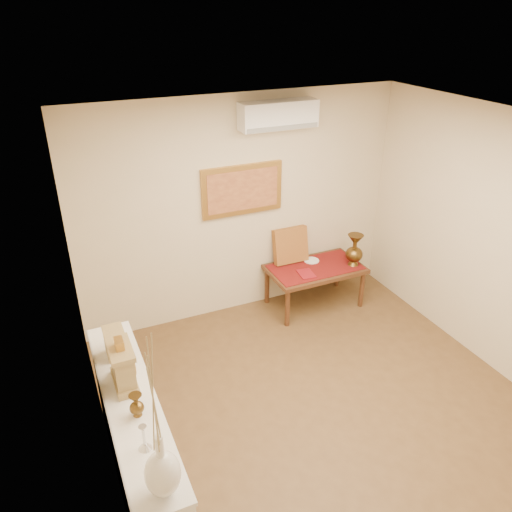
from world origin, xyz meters
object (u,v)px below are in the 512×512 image
white_vase (156,422)px  low_table (315,272)px  brass_urn_tall (355,247)px  wooden_chest (115,343)px  display_ledge (138,446)px  mantel_clock (123,365)px

white_vase → low_table: size_ratio=0.94×
brass_urn_tall → wooden_chest: bearing=-159.4°
display_ledge → low_table: bearing=35.1°
brass_urn_tall → mantel_clock: 3.53m
white_vase → low_table: white_vase is taller
brass_urn_tall → low_table: (-0.48, 0.14, -0.32)m
white_vase → wooden_chest: bearing=91.0°
brass_urn_tall → mantel_clock: (-3.15, -1.56, 0.35)m
white_vase → mantel_clock: size_ratio=2.75×
white_vase → brass_urn_tall: size_ratio=2.25×
display_ledge → mantel_clock: (-0.00, 0.18, 0.66)m
low_table → display_ledge: bearing=-144.9°
brass_urn_tall → mantel_clock: bearing=-153.6°
wooden_chest → low_table: bearing=26.3°
mantel_clock → brass_urn_tall: bearing=26.4°
white_vase → display_ledge: bearing=92.0°
display_ledge → wooden_chest: (0.00, 0.56, 0.61)m
brass_urn_tall → display_ledge: size_ratio=0.25×
display_ledge → low_table: size_ratio=1.68×
low_table → brass_urn_tall: bearing=-16.3°
wooden_chest → low_table: (2.67, 1.32, -0.62)m
mantel_clock → wooden_chest: (0.00, 0.38, -0.05)m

